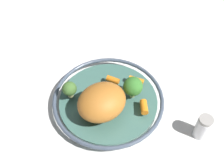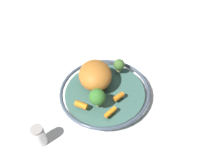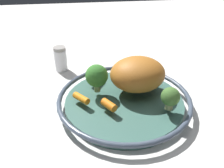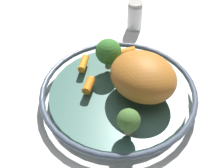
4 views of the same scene
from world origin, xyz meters
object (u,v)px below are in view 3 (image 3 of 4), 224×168
(roast_chicken_piece, at_px, (138,74))
(baby_carrot_right, at_px, (81,98))
(baby_carrot_left, at_px, (109,105))
(serving_bowl, at_px, (124,101))
(broccoli_floret_edge, at_px, (97,76))
(broccoli_floret_large, at_px, (170,97))
(baby_carrot_back, at_px, (95,76))
(salt_shaker, at_px, (61,59))

(roast_chicken_piece, relative_size, baby_carrot_right, 2.98)
(baby_carrot_left, bearing_deg, serving_bowl, 135.56)
(serving_bowl, bearing_deg, baby_carrot_right, -85.99)
(baby_carrot_left, height_order, broccoli_floret_edge, broccoli_floret_edge)
(broccoli_floret_large, bearing_deg, broccoli_floret_edge, -121.71)
(serving_bowl, height_order, baby_carrot_right, baby_carrot_right)
(baby_carrot_right, bearing_deg, baby_carrot_left, 58.92)
(roast_chicken_piece, bearing_deg, serving_bowl, -52.13)
(baby_carrot_right, distance_m, broccoli_floret_edge, 0.07)
(baby_carrot_back, bearing_deg, roast_chicken_piece, 60.76)
(roast_chicken_piece, bearing_deg, baby_carrot_back, -119.24)
(roast_chicken_piece, relative_size, baby_carrot_left, 3.59)
(serving_bowl, distance_m, broccoli_floret_large, 0.13)
(roast_chicken_piece, xyz_separation_m, baby_carrot_back, (-0.06, -0.11, -0.03))
(broccoli_floret_large, height_order, salt_shaker, broccoli_floret_large)
(baby_carrot_right, relative_size, baby_carrot_left, 1.20)
(baby_carrot_back, bearing_deg, broccoli_floret_edge, 1.46)
(baby_carrot_back, distance_m, salt_shaker, 0.17)
(baby_carrot_back, bearing_deg, salt_shaker, -143.58)
(baby_carrot_back, height_order, broccoli_floret_large, broccoli_floret_large)
(roast_chicken_piece, relative_size, salt_shaker, 1.74)
(broccoli_floret_edge, bearing_deg, broccoli_floret_large, 58.29)
(baby_carrot_back, relative_size, broccoli_floret_large, 0.78)
(serving_bowl, bearing_deg, baby_carrot_left, -44.44)
(roast_chicken_piece, bearing_deg, baby_carrot_left, -47.80)
(broccoli_floret_large, distance_m, broccoli_floret_edge, 0.19)
(serving_bowl, relative_size, roast_chicken_piece, 2.38)
(baby_carrot_back, xyz_separation_m, baby_carrot_left, (0.14, 0.02, -0.00))
(baby_carrot_left, relative_size, broccoli_floret_large, 0.71)
(salt_shaker, bearing_deg, baby_carrot_right, 14.49)
(baby_carrot_right, height_order, broccoli_floret_edge, broccoli_floret_edge)
(serving_bowl, relative_size, broccoli_floret_edge, 4.57)
(roast_chicken_piece, bearing_deg, salt_shaker, -133.49)
(salt_shaker, bearing_deg, serving_bowl, 36.54)
(baby_carrot_left, bearing_deg, roast_chicken_piece, 132.20)
(roast_chicken_piece, xyz_separation_m, baby_carrot_right, (0.04, -0.15, -0.04))
(roast_chicken_piece, height_order, broccoli_floret_large, roast_chicken_piece)
(baby_carrot_left, distance_m, broccoli_floret_large, 0.14)
(serving_bowl, height_order, roast_chicken_piece, roast_chicken_piece)
(broccoli_floret_large, relative_size, broccoli_floret_edge, 0.75)
(roast_chicken_piece, height_order, baby_carrot_back, roast_chicken_piece)
(roast_chicken_piece, distance_m, salt_shaker, 0.29)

